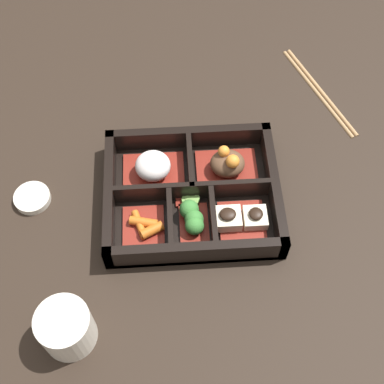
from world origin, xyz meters
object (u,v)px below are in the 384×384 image
(bowl_rice, at_px, (153,168))
(tea_cup, at_px, (66,328))
(chopsticks, at_px, (319,91))
(sauce_dish, at_px, (32,198))

(bowl_rice, height_order, tea_cup, tea_cup)
(bowl_rice, xyz_separation_m, tea_cup, (-0.12, -0.25, 0.01))
(chopsticks, bearing_deg, tea_cup, -135.15)
(chopsticks, distance_m, sauce_dish, 0.54)
(bowl_rice, distance_m, tea_cup, 0.28)
(tea_cup, bearing_deg, bowl_rice, 64.53)
(tea_cup, xyz_separation_m, chopsticks, (0.43, 0.42, -0.03))
(chopsticks, xyz_separation_m, sauce_dish, (-0.50, -0.20, 0.00))
(tea_cup, height_order, chopsticks, tea_cup)
(bowl_rice, height_order, sauce_dish, bowl_rice)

